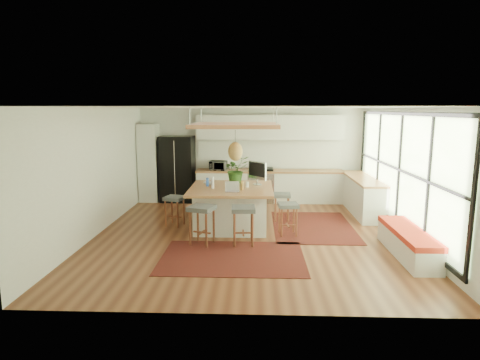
{
  "coord_description": "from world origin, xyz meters",
  "views": [
    {
      "loc": [
        0.15,
        -8.47,
        2.66
      ],
      "look_at": [
        -0.2,
        0.5,
        1.1
      ],
      "focal_mm": 30.47,
      "sensor_mm": 36.0,
      "label": 1
    }
  ],
  "objects_px": {
    "stool_near_right": "(243,227)",
    "stool_left_side": "(175,211)",
    "stool_right_front": "(288,219)",
    "microwave": "(218,165)",
    "island": "(231,207)",
    "stool_near_left": "(202,227)",
    "stool_right_back": "(282,206)",
    "laptop": "(232,186)",
    "fridge": "(178,170)",
    "island_plant": "(236,172)",
    "monitor": "(257,174)"
  },
  "relations": [
    {
      "from": "laptop",
      "to": "monitor",
      "type": "relative_size",
      "value": 0.54
    },
    {
      "from": "laptop",
      "to": "island",
      "type": "bearing_deg",
      "value": 90.49
    },
    {
      "from": "island",
      "to": "microwave",
      "type": "relative_size",
      "value": 3.82
    },
    {
      "from": "monitor",
      "to": "microwave",
      "type": "relative_size",
      "value": 1.23
    },
    {
      "from": "fridge",
      "to": "stool_near_right",
      "type": "bearing_deg",
      "value": -60.02
    },
    {
      "from": "laptop",
      "to": "stool_right_front",
      "type": "bearing_deg",
      "value": -7.18
    },
    {
      "from": "stool_near_right",
      "to": "microwave",
      "type": "height_order",
      "value": "microwave"
    },
    {
      "from": "island_plant",
      "to": "microwave",
      "type": "bearing_deg",
      "value": 106.58
    },
    {
      "from": "laptop",
      "to": "monitor",
      "type": "xyz_separation_m",
      "value": [
        0.53,
        0.83,
        0.14
      ]
    },
    {
      "from": "stool_left_side",
      "to": "stool_right_back",
      "type": "bearing_deg",
      "value": 11.24
    },
    {
      "from": "monitor",
      "to": "microwave",
      "type": "bearing_deg",
      "value": 164.42
    },
    {
      "from": "stool_near_right",
      "to": "island_plant",
      "type": "bearing_deg",
      "value": 97.29
    },
    {
      "from": "stool_left_side",
      "to": "microwave",
      "type": "bearing_deg",
      "value": 72.94
    },
    {
      "from": "stool_near_left",
      "to": "microwave",
      "type": "bearing_deg",
      "value": 90.3
    },
    {
      "from": "stool_near_right",
      "to": "island_plant",
      "type": "distance_m",
      "value": 1.97
    },
    {
      "from": "stool_near_left",
      "to": "stool_left_side",
      "type": "bearing_deg",
      "value": 121.79
    },
    {
      "from": "fridge",
      "to": "stool_near_right",
      "type": "height_order",
      "value": "fridge"
    },
    {
      "from": "stool_right_back",
      "to": "monitor",
      "type": "distance_m",
      "value": 1.06
    },
    {
      "from": "microwave",
      "to": "stool_right_back",
      "type": "bearing_deg",
      "value": -43.38
    },
    {
      "from": "stool_right_back",
      "to": "monitor",
      "type": "xyz_separation_m",
      "value": [
        -0.6,
        -0.26,
        0.83
      ]
    },
    {
      "from": "monitor",
      "to": "island_plant",
      "type": "height_order",
      "value": "monitor"
    },
    {
      "from": "fridge",
      "to": "stool_left_side",
      "type": "height_order",
      "value": "fridge"
    },
    {
      "from": "stool_near_left",
      "to": "monitor",
      "type": "bearing_deg",
      "value": 54.37
    },
    {
      "from": "stool_right_front",
      "to": "microwave",
      "type": "relative_size",
      "value": 1.44
    },
    {
      "from": "microwave",
      "to": "fridge",
      "type": "bearing_deg",
      "value": -175.18
    },
    {
      "from": "stool_near_left",
      "to": "stool_near_right",
      "type": "distance_m",
      "value": 0.82
    },
    {
      "from": "stool_near_right",
      "to": "stool_left_side",
      "type": "distance_m",
      "value": 2.07
    },
    {
      "from": "microwave",
      "to": "stool_right_front",
      "type": "bearing_deg",
      "value": -54.11
    },
    {
      "from": "island",
      "to": "laptop",
      "type": "distance_m",
      "value": 0.77
    },
    {
      "from": "fridge",
      "to": "stool_left_side",
      "type": "relative_size",
      "value": 2.76
    },
    {
      "from": "stool_near_left",
      "to": "laptop",
      "type": "distance_m",
      "value": 1.14
    },
    {
      "from": "island",
      "to": "stool_near_left",
      "type": "xyz_separation_m",
      "value": [
        -0.52,
        -1.21,
        -0.11
      ]
    },
    {
      "from": "stool_near_right",
      "to": "island_plant",
      "type": "relative_size",
      "value": 1.2
    },
    {
      "from": "stool_near_left",
      "to": "stool_right_front",
      "type": "xyz_separation_m",
      "value": [
        1.75,
        0.66,
        0.0
      ]
    },
    {
      "from": "laptop",
      "to": "island_plant",
      "type": "bearing_deg",
      "value": 83.28
    },
    {
      "from": "island",
      "to": "stool_right_back",
      "type": "height_order",
      "value": "island"
    },
    {
      "from": "fridge",
      "to": "monitor",
      "type": "bearing_deg",
      "value": -43.17
    },
    {
      "from": "stool_left_side",
      "to": "laptop",
      "type": "height_order",
      "value": "laptop"
    },
    {
      "from": "fridge",
      "to": "monitor",
      "type": "distance_m",
      "value": 3.3
    },
    {
      "from": "stool_right_back",
      "to": "island",
      "type": "bearing_deg",
      "value": -153.66
    },
    {
      "from": "stool_near_right",
      "to": "stool_right_back",
      "type": "relative_size",
      "value": 1.15
    },
    {
      "from": "stool_near_left",
      "to": "stool_right_front",
      "type": "bearing_deg",
      "value": 20.73
    },
    {
      "from": "island",
      "to": "stool_right_back",
      "type": "relative_size",
      "value": 2.74
    },
    {
      "from": "stool_near_right",
      "to": "stool_left_side",
      "type": "bearing_deg",
      "value": 141.54
    },
    {
      "from": "stool_near_right",
      "to": "laptop",
      "type": "xyz_separation_m",
      "value": [
        -0.25,
        0.7,
        0.7
      ]
    },
    {
      "from": "stool_near_left",
      "to": "stool_near_right",
      "type": "relative_size",
      "value": 1.01
    },
    {
      "from": "island",
      "to": "stool_near_right",
      "type": "distance_m",
      "value": 1.25
    },
    {
      "from": "stool_right_front",
      "to": "laptop",
      "type": "relative_size",
      "value": 2.17
    },
    {
      "from": "stool_near_right",
      "to": "monitor",
      "type": "distance_m",
      "value": 1.76
    },
    {
      "from": "laptop",
      "to": "microwave",
      "type": "xyz_separation_m",
      "value": [
        -0.59,
        3.14,
        0.04
      ]
    }
  ]
}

